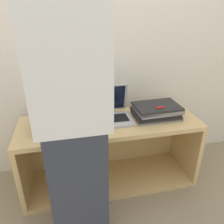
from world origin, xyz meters
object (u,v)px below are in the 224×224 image
(laptop_open, at_px, (109,113))
(person, at_px, (73,122))
(laptop_stack_right, at_px, (156,111))
(laptop_stack_left, at_px, (60,121))

(laptop_open, relative_size, person, 0.21)
(laptop_stack_right, bearing_deg, person, -146.58)
(laptop_stack_left, bearing_deg, person, -78.73)
(laptop_stack_right, xyz_separation_m, person, (-0.69, -0.46, 0.21))
(laptop_stack_left, distance_m, laptop_stack_right, 0.78)
(laptop_open, xyz_separation_m, laptop_stack_right, (0.39, -0.05, 0.00))
(laptop_open, height_order, person, person)
(laptop_open, distance_m, laptop_stack_left, 0.39)
(laptop_stack_left, height_order, laptop_stack_right, laptop_stack_right)
(laptop_stack_right, relative_size, person, 0.23)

